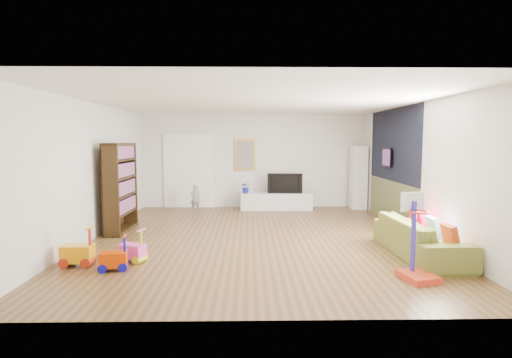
{
  "coord_description": "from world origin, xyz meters",
  "views": [
    {
      "loc": [
        -0.15,
        -7.92,
        1.95
      ],
      "look_at": [
        0.0,
        0.4,
        1.15
      ],
      "focal_mm": 28.0,
      "sensor_mm": 36.0,
      "label": 1
    }
  ],
  "objects_px": {
    "sofa": "(420,238)",
    "basketball_hoop": "(420,237)",
    "media_console": "(276,201)",
    "bookshelf": "(120,187)"
  },
  "relations": [
    {
      "from": "sofa",
      "to": "basketball_hoop",
      "type": "bearing_deg",
      "value": 154.02
    },
    {
      "from": "media_console",
      "to": "sofa",
      "type": "xyz_separation_m",
      "value": [
        2.11,
        -4.67,
        0.08
      ]
    },
    {
      "from": "media_console",
      "to": "bookshelf",
      "type": "relative_size",
      "value": 1.06
    },
    {
      "from": "sofa",
      "to": "basketball_hoop",
      "type": "distance_m",
      "value": 1.29
    },
    {
      "from": "bookshelf",
      "to": "sofa",
      "type": "relative_size",
      "value": 0.88
    },
    {
      "from": "bookshelf",
      "to": "basketball_hoop",
      "type": "relative_size",
      "value": 1.55
    },
    {
      "from": "bookshelf",
      "to": "basketball_hoop",
      "type": "xyz_separation_m",
      "value": [
        5.14,
        -3.16,
        -0.34
      ]
    },
    {
      "from": "bookshelf",
      "to": "basketball_hoop",
      "type": "bearing_deg",
      "value": -31.17
    },
    {
      "from": "media_console",
      "to": "bookshelf",
      "type": "height_order",
      "value": "bookshelf"
    },
    {
      "from": "media_console",
      "to": "basketball_hoop",
      "type": "bearing_deg",
      "value": -74.16
    }
  ]
}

